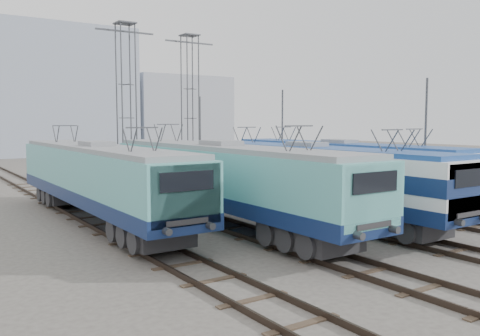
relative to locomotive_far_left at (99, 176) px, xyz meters
The scene contains 13 objects.
ground 10.93m from the locomotive_far_left, 50.91° to the right, with size 160.00×160.00×0.00m, color #514C47.
platform 17.08m from the locomotive_far_left, ahead, with size 4.00×70.00×0.30m, color #9E9E99.
locomotive_far_left is the anchor object (origin of this frame).
locomotive_center_left 5.81m from the locomotive_far_left, 39.18° to the right, with size 2.85×18.01×3.39m.
locomotive_center_right 10.00m from the locomotive_far_left, 25.80° to the right, with size 2.74×17.31×3.25m.
locomotive_far_right 13.66m from the locomotive_far_left, ahead, with size 2.72×17.16×3.23m.
catenary_tower_west 15.89m from the locomotive_far_left, 63.75° to the left, with size 4.50×1.20×12.00m.
catenary_tower_east 21.01m from the locomotive_far_left, 49.82° to the left, with size 4.50×1.20×12.00m.
mast_front 16.65m from the locomotive_far_left, 22.34° to the right, with size 0.12×0.12×7.00m, color #3F4247.
mast_mid 16.42m from the locomotive_far_left, 20.34° to the left, with size 0.12×0.12×7.00m, color #3F4247.
mast_rear 23.46m from the locomotive_far_left, 49.05° to the left, with size 0.12×0.12×7.00m, color #3F4247.
building_center 55.18m from the locomotive_far_left, 78.68° to the left, with size 22.00×14.00×18.00m, color #949FB4.
building_east 61.99m from the locomotive_far_left, 60.20° to the left, with size 16.00×12.00×12.00m, color #9AA0AD.
Camera 1 is at (-14.35, -14.70, 4.75)m, focal length 38.00 mm.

